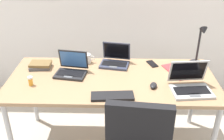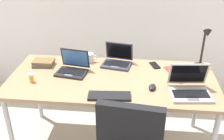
% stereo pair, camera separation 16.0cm
% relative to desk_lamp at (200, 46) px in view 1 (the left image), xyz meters
% --- Properties ---
extents(desk, '(1.80, 0.80, 0.74)m').
position_rel_desk_lamp_xyz_m(desk, '(-0.80, -0.28, -0.25)').
color(desk, '#9E7A56').
rests_on(desk, ground_plane).
extents(desk_lamp, '(0.12, 0.18, 0.40)m').
position_rel_desk_lamp_xyz_m(desk_lamp, '(0.00, 0.00, 0.00)').
color(desk_lamp, black).
rests_on(desk_lamp, desk).
extents(laptop_center, '(0.30, 0.26, 0.20)m').
position_rel_desk_lamp_xyz_m(laptop_center, '(-0.78, -0.01, -0.16)').
color(laptop_center, '#33384C').
rests_on(laptop_center, desk).
extents(laptop_front_right, '(0.34, 0.31, 0.23)m').
position_rel_desk_lamp_xyz_m(laptop_front_right, '(-0.17, -0.45, -0.15)').
color(laptop_front_right, '#B7BABC').
rests_on(laptop_front_right, desk).
extents(laptop_near_mouse, '(0.30, 0.26, 0.20)m').
position_rel_desk_lamp_xyz_m(laptop_near_mouse, '(-1.16, -0.21, -0.16)').
color(laptop_near_mouse, '#232326').
rests_on(laptop_near_mouse, desk).
extents(external_keyboard, '(0.34, 0.14, 0.02)m').
position_rel_desk_lamp_xyz_m(external_keyboard, '(-0.79, -0.57, -0.19)').
color(external_keyboard, black).
rests_on(external_keyboard, desk).
extents(computer_mouse, '(0.08, 0.11, 0.03)m').
position_rel_desk_lamp_xyz_m(computer_mouse, '(-0.46, -0.42, -0.18)').
color(computer_mouse, black).
rests_on(computer_mouse, desk).
extents(cell_phone, '(0.11, 0.15, 0.01)m').
position_rel_desk_lamp_xyz_m(cell_phone, '(-0.42, 0.00, -0.19)').
color(cell_phone, black).
rests_on(cell_phone, desk).
extents(pill_bottle, '(0.04, 0.04, 0.08)m').
position_rel_desk_lamp_xyz_m(pill_bottle, '(-1.47, -0.41, -0.16)').
color(pill_bottle, gold).
rests_on(pill_bottle, desk).
extents(book_stack, '(0.20, 0.17, 0.05)m').
position_rel_desk_lamp_xyz_m(book_stack, '(-1.47, -0.10, -0.17)').
color(book_stack, '#4C4C51').
rests_on(book_stack, desk).
extents(paper_folder_near_lamp, '(0.33, 0.37, 0.01)m').
position_rel_desk_lamp_xyz_m(paper_folder_near_lamp, '(-0.17, -0.13, -0.19)').
color(paper_folder_near_lamp, red).
rests_on(paper_folder_near_lamp, desk).
extents(coffee_mug, '(0.11, 0.08, 0.09)m').
position_rel_desk_lamp_xyz_m(coffee_mug, '(-1.05, 0.02, -0.15)').
color(coffee_mug, white).
rests_on(coffee_mug, desk).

